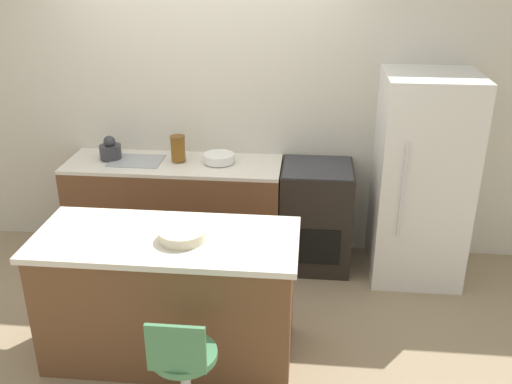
{
  "coord_description": "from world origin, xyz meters",
  "views": [
    {
      "loc": [
        0.87,
        -4.12,
        2.6
      ],
      "look_at": [
        0.5,
        -0.34,
        0.94
      ],
      "focal_mm": 40.0,
      "sensor_mm": 36.0,
      "label": 1
    }
  ],
  "objects_px": {
    "stool_chair": "(184,375)",
    "kettle": "(110,150)",
    "oven_range": "(316,216)",
    "mixing_bowl": "(219,158)",
    "refrigerator": "(421,179)"
  },
  "relations": [
    {
      "from": "stool_chair",
      "to": "kettle",
      "type": "height_order",
      "value": "kettle"
    },
    {
      "from": "oven_range",
      "to": "kettle",
      "type": "xyz_separation_m",
      "value": [
        -1.77,
        0.04,
        0.53
      ]
    },
    {
      "from": "stool_chair",
      "to": "kettle",
      "type": "relative_size",
      "value": 4.13
    },
    {
      "from": "oven_range",
      "to": "stool_chair",
      "type": "relative_size",
      "value": 1.09
    },
    {
      "from": "refrigerator",
      "to": "mixing_bowl",
      "type": "distance_m",
      "value": 1.67
    },
    {
      "from": "kettle",
      "to": "oven_range",
      "type": "bearing_deg",
      "value": -1.18
    },
    {
      "from": "oven_range",
      "to": "stool_chair",
      "type": "bearing_deg",
      "value": -109.94
    },
    {
      "from": "oven_range",
      "to": "mixing_bowl",
      "type": "xyz_separation_m",
      "value": [
        -0.83,
        0.04,
        0.49
      ]
    },
    {
      "from": "oven_range",
      "to": "stool_chair",
      "type": "xyz_separation_m",
      "value": [
        -0.72,
        -1.99,
        -0.05
      ]
    },
    {
      "from": "mixing_bowl",
      "to": "stool_chair",
      "type": "bearing_deg",
      "value": -86.83
    },
    {
      "from": "oven_range",
      "to": "mixing_bowl",
      "type": "relative_size",
      "value": 3.45
    },
    {
      "from": "kettle",
      "to": "mixing_bowl",
      "type": "height_order",
      "value": "kettle"
    },
    {
      "from": "oven_range",
      "to": "mixing_bowl",
      "type": "height_order",
      "value": "mixing_bowl"
    },
    {
      "from": "refrigerator",
      "to": "mixing_bowl",
      "type": "relative_size",
      "value": 6.52
    },
    {
      "from": "stool_chair",
      "to": "mixing_bowl",
      "type": "distance_m",
      "value": 2.1
    }
  ]
}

